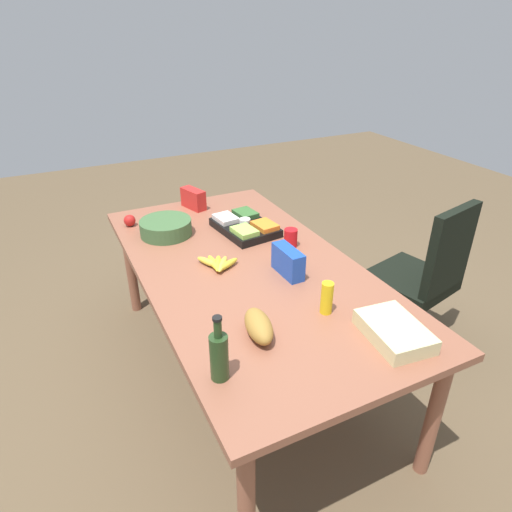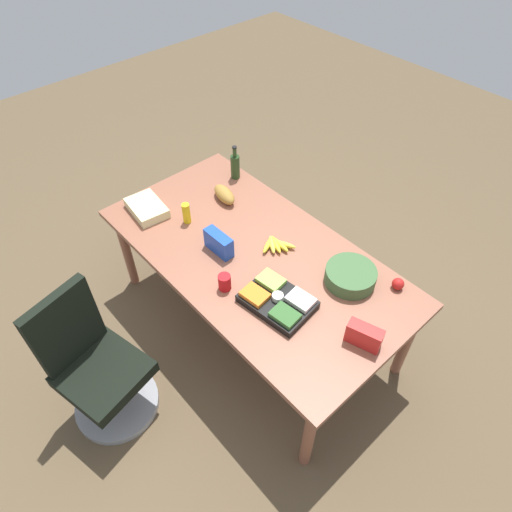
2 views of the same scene
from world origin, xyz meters
TOP-DOWN VIEW (x-y plane):
  - ground_plane at (0.00, 0.00)m, footprint 10.00×10.00m
  - conference_table at (0.00, 0.00)m, footprint 2.19×1.14m
  - office_chair at (-0.16, -1.18)m, footprint 0.58×0.57m
  - bread_loaf at (-0.58, 0.21)m, footprint 0.26×0.15m
  - wine_bottle at (-0.74, 0.46)m, footprint 0.08×0.08m
  - apple_red at (0.82, 0.47)m, footprint 0.08×0.08m
  - chip_bag_blue at (-0.18, -0.16)m, footprint 0.22×0.08m
  - banana_bunch at (0.05, 0.15)m, footprint 0.22×0.22m
  - veggie_tray at (0.41, -0.18)m, footprint 0.45×0.35m
  - salad_bowl at (0.59, 0.29)m, footprint 0.41×0.41m
  - mustard_bottle at (-0.56, -0.14)m, footprint 0.07×0.07m
  - red_solo_cup at (0.10, -0.34)m, footprint 0.09×0.09m
  - chip_bag_red at (0.93, -0.02)m, footprint 0.21×0.14m
  - sheet_cake at (-0.85, -0.30)m, footprint 0.34×0.26m

SIDE VIEW (x-z plane):
  - ground_plane at x=0.00m, z-range 0.00..0.00m
  - office_chair at x=-0.16m, z-range -0.12..0.89m
  - conference_table at x=0.00m, z-range 0.32..1.10m
  - banana_bunch at x=0.05m, z-range 0.78..0.82m
  - sheet_cake at x=-0.85m, z-range 0.78..0.85m
  - veggie_tray at x=0.41m, z-range 0.77..0.86m
  - apple_red at x=0.82m, z-range 0.78..0.85m
  - salad_bowl at x=0.59m, z-range 0.78..0.88m
  - bread_loaf at x=-0.58m, z-range 0.78..0.88m
  - red_solo_cup at x=0.10m, z-range 0.78..0.89m
  - chip_bag_red at x=0.93m, z-range 0.78..0.92m
  - chip_bag_blue at x=-0.18m, z-range 0.78..0.93m
  - mustard_bottle at x=-0.56m, z-range 0.78..0.94m
  - wine_bottle at x=-0.74m, z-range 0.74..1.03m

